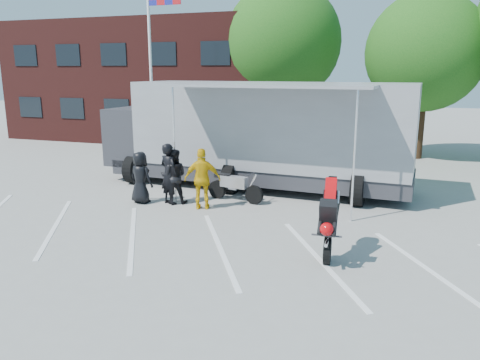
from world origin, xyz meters
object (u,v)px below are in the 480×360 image
Objects in this scene: stunt_bike_rider at (329,252)px; spectator_hivis at (202,179)px; flagpole at (155,49)px; parked_motorcycle at (235,201)px; transporter_truck at (257,187)px; spectator_leather_c at (174,176)px; spectator_leather_a at (140,177)px; spectator_leather_b at (169,174)px; tree_mid at (425,53)px; tree_left at (283,43)px.

spectator_hivis is (-4.18, 2.33, 0.93)m from stunt_bike_rider.
flagpole reaches higher than parked_motorcycle.
transporter_truck is 5.80× the size of parked_motorcycle.
spectator_leather_c is at bearing -120.33° from transporter_truck.
parked_motorcycle is 3.13m from spectator_leather_a.
spectator_hivis reaches higher than spectator_leather_c.
spectator_hivis is (1.22, -0.18, -0.04)m from spectator_leather_b.
flagpole is 1.04× the size of tree_mid.
spectator_leather_c reaches higher than spectator_leather_a.
stunt_bike_rider is at bearing -43.43° from flagpole.
spectator_leather_a is at bearing -127.39° from tree_mid.
tree_mid is at bearing 57.99° from transporter_truck.
spectator_leather_b reaches higher than transporter_truck.
flagpole is at bearing -35.28° from spectator_leather_b.
spectator_leather_c is (-1.77, -0.83, 0.87)m from parked_motorcycle.
flagpole reaches higher than transporter_truck.
spectator_leather_b is 1.23m from spectator_hivis.
flagpole is 8.85m from spectator_hivis.
tree_left is 4.30× the size of stunt_bike_rider.
tree_mid is at bearing 76.42° from stunt_bike_rider.
flagpole is 4.58× the size of spectator_leather_c.
tree_mid reaches higher than spectator_leather_c.
tree_left reaches higher than stunt_bike_rider.
spectator_leather_a is 0.85× the size of spectator_leather_b.
tree_mid is 4.40× the size of spectator_leather_c.
spectator_hivis is (0.57, -12.19, -4.63)m from tree_left.
spectator_leather_b is (-0.65, -12.01, -4.60)m from tree_left.
tree_left is 12.87m from spectator_leather_b.
spectator_hivis is at bearing 161.29° from parked_motorcycle.
tree_mid is 3.82× the size of stunt_bike_rider.
transporter_truck is (-5.65, -8.02, -4.94)m from tree_mid.
tree_left is 4.63× the size of spectator_hivis.
stunt_bike_rider is (3.40, -5.49, 0.00)m from transporter_truck.
tree_mid is at bearing 23.97° from flagpole.
parked_motorcycle is (-0.12, -2.03, 0.00)m from transporter_truck.
flagpole is at bearing 154.74° from transporter_truck.
tree_mid reaches higher than transporter_truck.
spectator_leather_c reaches higher than parked_motorcycle.
flagpole is 0.93× the size of tree_left.
spectator_leather_b is at bearing 128.48° from parked_motorcycle.
transporter_truck reaches higher than spectator_leather_c.
tree_left reaches higher than spectator_leather_a.
spectator_leather_b is (3.60, -6.01, -4.08)m from flagpole.
spectator_hivis is at bearing -164.50° from spectator_leather_b.
tree_left is 4.26× the size of parked_motorcycle.
transporter_truck is 2.04m from parked_motorcycle.
stunt_bike_rider is at bearing -55.07° from transporter_truck.
spectator_leather_a is at bearing -129.31° from transporter_truck.
spectator_leather_a is at bearing 123.92° from parked_motorcycle.
spectator_leather_a is (-2.91, -3.18, 0.83)m from transporter_truck.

